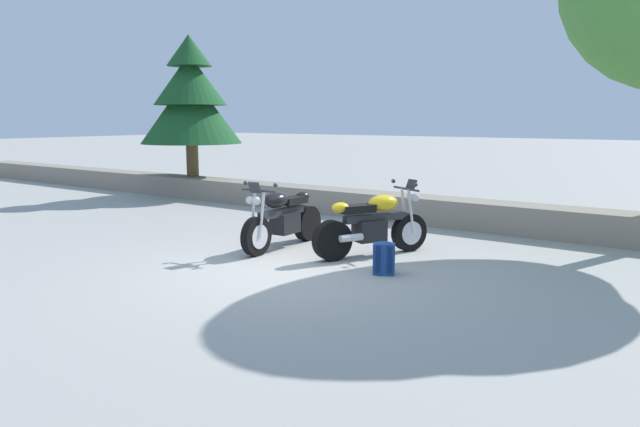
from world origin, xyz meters
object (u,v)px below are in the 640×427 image
(motorcycle_black_near_left, at_px, (282,219))
(rider_backpack, at_px, (384,257))
(pine_tree_far_left, at_px, (190,98))
(motorcycle_yellow_centre, at_px, (374,225))

(motorcycle_black_near_left, bearing_deg, rider_backpack, -12.89)
(rider_backpack, height_order, pine_tree_far_left, pine_tree_far_left)
(motorcycle_yellow_centre, bearing_deg, pine_tree_far_left, 156.54)
(rider_backpack, relative_size, pine_tree_far_left, 0.12)
(motorcycle_black_near_left, relative_size, rider_backpack, 4.39)
(motorcycle_black_near_left, distance_m, motorcycle_yellow_centre, 1.58)
(motorcycle_yellow_centre, xyz_separation_m, rider_backpack, (0.72, -0.92, -0.24))
(pine_tree_far_left, bearing_deg, motorcycle_yellow_centre, -23.46)
(motorcycle_black_near_left, distance_m, rider_backpack, 2.32)
(rider_backpack, bearing_deg, pine_tree_far_left, 153.24)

